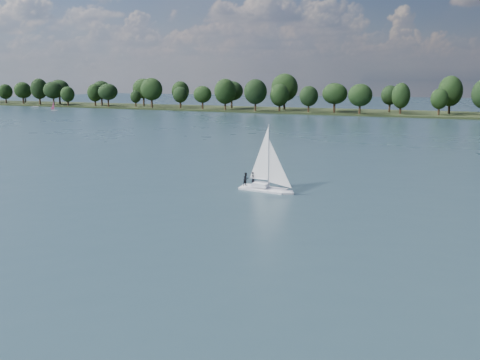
# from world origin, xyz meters

# --- Properties ---
(ground) EXTENTS (700.00, 700.00, 0.00)m
(ground) POSITION_xyz_m (0.00, 100.00, 0.00)
(ground) COLOR #233342
(ground) RESTS_ON ground
(far_shore) EXTENTS (660.00, 40.00, 1.50)m
(far_shore) POSITION_xyz_m (0.00, 212.00, 0.00)
(far_shore) COLOR black
(far_shore) RESTS_ON ground
(sailboat) EXTENTS (7.00, 2.51, 9.03)m
(sailboat) POSITION_xyz_m (11.56, 42.83, 2.52)
(sailboat) COLOR white
(sailboat) RESTS_ON ground
(dinghy_pink) EXTENTS (3.03, 2.68, 4.67)m
(dinghy_pink) POSITION_xyz_m (-152.66, 167.85, 1.10)
(dinghy_pink) COLOR silver
(dinghy_pink) RESTS_ON ground
(pontoon) EXTENTS (4.28, 2.65, 0.50)m
(pontoon) POSITION_xyz_m (-189.44, 190.40, 0.00)
(pontoon) COLOR slate
(pontoon) RESTS_ON ground
(treeline) EXTENTS (562.31, 74.02, 18.62)m
(treeline) POSITION_xyz_m (-10.79, 207.90, 8.14)
(treeline) COLOR black
(treeline) RESTS_ON ground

